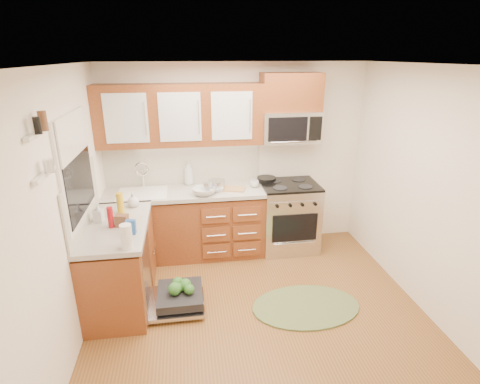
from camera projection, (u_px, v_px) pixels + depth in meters
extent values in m
plane|color=brown|center=(260.00, 316.00, 3.92)|extent=(3.50, 3.50, 0.00)
plane|color=white|center=(266.00, 65.00, 3.05)|extent=(3.50, 3.50, 0.00)
cube|color=white|center=(236.00, 158.00, 5.11)|extent=(3.50, 0.04, 2.50)
cube|color=white|center=(334.00, 339.00, 1.86)|extent=(3.50, 0.04, 2.50)
cube|color=white|center=(65.00, 218.00, 3.24)|extent=(0.04, 3.50, 2.50)
cube|color=white|center=(434.00, 196.00, 3.73)|extent=(0.04, 3.50, 2.50)
cube|color=#622A16|center=(186.00, 225.00, 5.02)|extent=(2.05, 0.60, 0.85)
cube|color=#622A16|center=(120.00, 266.00, 4.06)|extent=(0.60, 1.25, 0.85)
cube|color=#B7B3A7|center=(184.00, 193.00, 4.84)|extent=(2.07, 0.64, 0.05)
cube|color=#B7B3A7|center=(116.00, 226.00, 3.89)|extent=(0.64, 1.27, 0.05)
cube|color=beige|center=(183.00, 163.00, 5.01)|extent=(2.05, 0.02, 0.57)
cube|color=beige|center=(82.00, 200.00, 3.74)|extent=(0.02, 1.25, 0.57)
cube|color=#622A16|center=(291.00, 92.00, 4.74)|extent=(0.76, 0.35, 0.47)
cube|color=white|center=(74.00, 134.00, 3.49)|extent=(0.02, 0.96, 0.40)
cube|color=white|center=(37.00, 134.00, 2.64)|extent=(0.04, 0.40, 0.03)
cube|color=white|center=(44.00, 175.00, 2.75)|extent=(0.04, 0.40, 0.03)
cylinder|color=black|center=(267.00, 179.00, 5.13)|extent=(0.29, 0.29, 0.05)
cylinder|color=silver|center=(217.00, 185.00, 4.84)|extent=(0.24, 0.24, 0.13)
cube|color=#9E7248|center=(234.00, 189.00, 4.87)|extent=(0.34, 0.27, 0.02)
cylinder|color=silver|center=(206.00, 189.00, 4.67)|extent=(0.11, 0.11, 0.16)
cylinder|color=white|center=(126.00, 237.00, 3.36)|extent=(0.12, 0.12, 0.23)
cylinder|color=gold|center=(120.00, 203.00, 4.11)|extent=(0.09, 0.09, 0.24)
cylinder|color=#A80E15|center=(110.00, 217.00, 3.77)|extent=(0.07, 0.07, 0.22)
cube|color=brown|center=(122.00, 221.00, 3.82)|extent=(0.14, 0.11, 0.12)
cube|color=#22509F|center=(131.00, 227.00, 3.65)|extent=(0.10, 0.07, 0.15)
imported|color=#999999|center=(213.00, 189.00, 4.81)|extent=(0.30, 0.30, 0.07)
imported|color=#999999|center=(204.00, 191.00, 4.68)|extent=(0.34, 0.34, 0.09)
imported|color=#999999|center=(254.00, 184.00, 4.95)|extent=(0.14, 0.14, 0.09)
imported|color=#999999|center=(189.00, 173.00, 5.01)|extent=(0.13, 0.13, 0.34)
imported|color=#999999|center=(98.00, 213.00, 3.91)|extent=(0.11, 0.11, 0.20)
imported|color=#999999|center=(133.00, 200.00, 4.30)|extent=(0.15, 0.15, 0.17)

